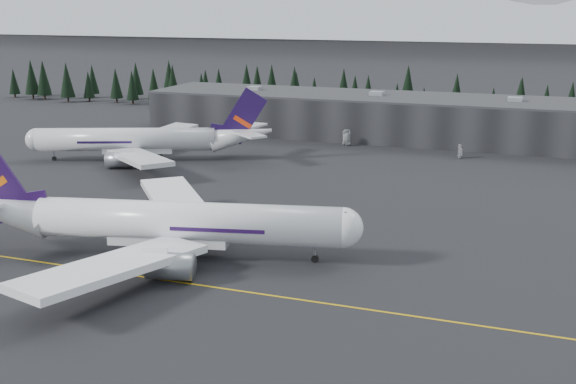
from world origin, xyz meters
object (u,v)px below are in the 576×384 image
(gse_vehicle_b, at_px, (460,156))
(jet_parked, at_px, (148,140))
(gse_vehicle_a, at_px, (346,143))
(terminal, at_px, (409,118))
(jet_main, at_px, (152,221))

(gse_vehicle_b, bearing_deg, jet_parked, -65.96)
(gse_vehicle_a, height_order, gse_vehicle_b, gse_vehicle_a)
(terminal, relative_size, gse_vehicle_a, 34.00)
(jet_parked, height_order, gse_vehicle_b, jet_parked)
(gse_vehicle_a, bearing_deg, jet_main, -102.01)
(terminal, distance_m, gse_vehicle_b, 30.99)
(terminal, height_order, jet_parked, jet_parked)
(gse_vehicle_a, bearing_deg, terminal, 41.51)
(jet_parked, bearing_deg, terminal, -157.85)
(gse_vehicle_a, relative_size, gse_vehicle_b, 1.25)
(jet_parked, bearing_deg, gse_vehicle_b, -179.71)
(terminal, relative_size, gse_vehicle_b, 42.51)
(jet_main, distance_m, gse_vehicle_a, 100.52)
(gse_vehicle_b, bearing_deg, jet_main, -19.13)
(jet_main, relative_size, jet_parked, 1.10)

